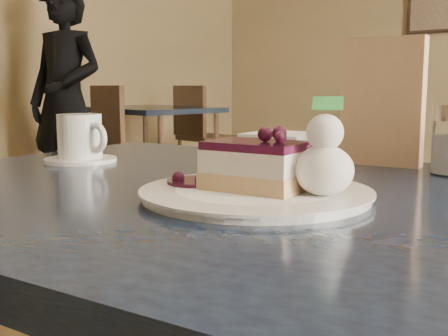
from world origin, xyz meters
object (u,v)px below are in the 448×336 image
Objects in this scene: main_table at (274,250)px; patron at (66,101)px; bg_table_far_left at (153,189)px; cheesecake_slice at (256,166)px; coffee_set at (81,140)px; dessert_plate at (256,194)px.

patron is at bearing 142.88° from main_table.
main_table reaches higher than bg_table_far_left.
coffee_set is at bearing 164.55° from cheesecake_slice.
cheesecake_slice is 3.71m from patron.
cheesecake_slice is (0.01, -0.06, 0.13)m from main_table.
patron reaches higher than main_table.
bg_table_far_left is (-3.14, 2.84, -0.77)m from dessert_plate.
coffee_set reaches higher than main_table.
bg_table_far_left is (-2.65, 2.76, -0.80)m from coffee_set.
bg_table_far_left is 1.19m from patron.
cheesecake_slice is 0.08× the size of patron.
patron is (-0.02, -0.88, 0.80)m from bg_table_far_left.
coffee_set reaches higher than cheesecake_slice.
coffee_set is 0.09× the size of patron.
coffee_set is at bearing 170.85° from main_table.
main_table is at bearing -3.13° from coffee_set.
coffee_set is at bearing 170.57° from dessert_plate.
patron is (-3.16, 1.96, 0.03)m from dessert_plate.
coffee_set is (-0.49, 0.03, 0.13)m from main_table.
patron is at bearing 142.20° from cheesecake_slice.
coffee_set is 0.08× the size of bg_table_far_left.
cheesecake_slice is at bearing -33.16° from bg_table_far_left.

